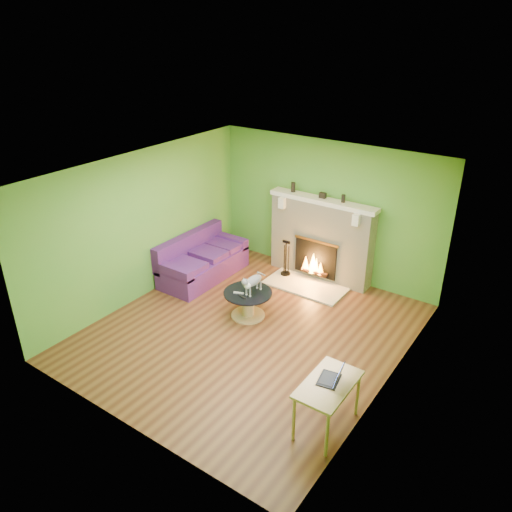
{
  "coord_description": "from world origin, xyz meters",
  "views": [
    {
      "loc": [
        3.89,
        -5.4,
        4.56
      ],
      "look_at": [
        -0.15,
        0.4,
        1.14
      ],
      "focal_mm": 35.0,
      "sensor_mm": 36.0,
      "label": 1
    }
  ],
  "objects": [
    {
      "name": "hearth",
      "position": [
        0.0,
        1.8,
        0.01
      ],
      "size": [
        1.5,
        0.75,
        0.03
      ],
      "primitive_type": "cube",
      "color": "beige",
      "rests_on": "floor"
    },
    {
      "name": "fire_tools",
      "position": [
        -0.54,
        1.95,
        0.39
      ],
      "size": [
        0.19,
        0.19,
        0.71
      ],
      "primitive_type": null,
      "color": "black",
      "rests_on": "hearth"
    },
    {
      "name": "wall_front",
      "position": [
        0.0,
        -2.5,
        1.3
      ],
      "size": [
        5.0,
        0.0,
        5.0
      ],
      "primitive_type": "plane",
      "rotation": [
        -1.57,
        0.0,
        0.0
      ],
      "color": "#4D9932",
      "rests_on": "floor"
    },
    {
      "name": "sofa",
      "position": [
        -1.86,
        1.02,
        0.32
      ],
      "size": [
        0.86,
        1.81,
        0.81
      ],
      "color": "#461B69",
      "rests_on": "floor"
    },
    {
      "name": "fireplace",
      "position": [
        0.0,
        2.32,
        0.77
      ],
      "size": [
        2.1,
        0.46,
        1.58
      ],
      "color": "beige",
      "rests_on": "floor"
    },
    {
      "name": "wall_back",
      "position": [
        0.0,
        2.5,
        1.3
      ],
      "size": [
        5.0,
        0.0,
        5.0
      ],
      "primitive_type": "plane",
      "rotation": [
        1.57,
        0.0,
        0.0
      ],
      "color": "#4D9932",
      "rests_on": "floor"
    },
    {
      "name": "remote_silver",
      "position": [
        -0.39,
        0.24,
        0.47
      ],
      "size": [
        0.17,
        0.1,
        0.02
      ],
      "primitive_type": "cube",
      "rotation": [
        0.0,
        0.0,
        0.37
      ],
      "color": "gray",
      "rests_on": "coffee_table"
    },
    {
      "name": "window_pane",
      "position": [
        2.23,
        -0.9,
        1.55
      ],
      "size": [
        0.0,
        1.06,
        1.06
      ],
      "primitive_type": "plane",
      "rotation": [
        1.57,
        0.0,
        -1.57
      ],
      "color": "white",
      "rests_on": "wall_right"
    },
    {
      "name": "window_frame",
      "position": [
        2.24,
        -0.9,
        1.55
      ],
      "size": [
        0.0,
        1.2,
        1.2
      ],
      "primitive_type": "plane",
      "rotation": [
        1.57,
        0.0,
        -1.57
      ],
      "color": "silver",
      "rests_on": "wall_right"
    },
    {
      "name": "wall_right",
      "position": [
        2.25,
        0.0,
        1.3
      ],
      "size": [
        0.0,
        5.0,
        5.0
      ],
      "primitive_type": "plane",
      "rotation": [
        1.57,
        0.0,
        -1.57
      ],
      "color": "#4D9932",
      "rests_on": "floor"
    },
    {
      "name": "ceiling",
      "position": [
        0.0,
        0.0,
        2.6
      ],
      "size": [
        5.0,
        5.0,
        0.0
      ],
      "primitive_type": "plane",
      "rotation": [
        3.14,
        0.0,
        0.0
      ],
      "color": "white",
      "rests_on": "wall_back"
    },
    {
      "name": "mantel_vase_right",
      "position": [
        0.38,
        2.33,
        1.65
      ],
      "size": [
        0.07,
        0.07,
        0.14
      ],
      "primitive_type": "cylinder",
      "color": "black",
      "rests_on": "mantel"
    },
    {
      "name": "floor",
      "position": [
        0.0,
        0.0,
        0.0
      ],
      "size": [
        5.0,
        5.0,
        0.0
      ],
      "primitive_type": "plane",
      "color": "#542B18",
      "rests_on": "ground"
    },
    {
      "name": "laptop",
      "position": [
        1.93,
        -1.08,
        0.79
      ],
      "size": [
        0.32,
        0.35,
        0.23
      ],
      "primitive_type": null,
      "rotation": [
        0.0,
        0.0,
        0.18
      ],
      "color": "black",
      "rests_on": "desk"
    },
    {
      "name": "remote_black",
      "position": [
        -0.27,
        0.18,
        0.47
      ],
      "size": [
        0.17,
        0.08,
        0.02
      ],
      "primitive_type": "cube",
      "rotation": [
        0.0,
        0.0,
        -0.24
      ],
      "color": "black",
      "rests_on": "coffee_table"
    },
    {
      "name": "coffee_table",
      "position": [
        -0.29,
        0.36,
        0.26
      ],
      "size": [
        0.81,
        0.81,
        0.46
      ],
      "color": "tan",
      "rests_on": "floor"
    },
    {
      "name": "mantel_box",
      "position": [
        -0.03,
        2.33,
        1.63
      ],
      "size": [
        0.12,
        0.08,
        0.1
      ],
      "primitive_type": "cube",
      "color": "black",
      "rests_on": "mantel"
    },
    {
      "name": "wall_left",
      "position": [
        -2.25,
        0.0,
        1.3
      ],
      "size": [
        0.0,
        5.0,
        5.0
      ],
      "primitive_type": "plane",
      "rotation": [
        1.57,
        0.0,
        1.57
      ],
      "color": "#4D9932",
      "rests_on": "floor"
    },
    {
      "name": "mantel_vase_left",
      "position": [
        -0.65,
        2.33,
        1.67
      ],
      "size": [
        0.08,
        0.08,
        0.18
      ],
      "primitive_type": "cylinder",
      "color": "black",
      "rests_on": "mantel"
    },
    {
      "name": "mantel",
      "position": [
        0.0,
        2.3,
        1.54
      ],
      "size": [
        2.1,
        0.28,
        0.08
      ],
      "primitive_type": "cube",
      "color": "silver",
      "rests_on": "fireplace"
    },
    {
      "name": "cat",
      "position": [
        -0.21,
        0.41,
        0.64
      ],
      "size": [
        0.23,
        0.58,
        0.36
      ],
      "primitive_type": null,
      "rotation": [
        0.0,
        0.0,
        -0.04
      ],
      "color": "slate",
      "rests_on": "coffee_table"
    },
    {
      "name": "desk",
      "position": [
        1.95,
        -1.13,
        0.59
      ],
      "size": [
        0.52,
        0.9,
        0.67
      ],
      "color": "tan",
      "rests_on": "floor"
    }
  ]
}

